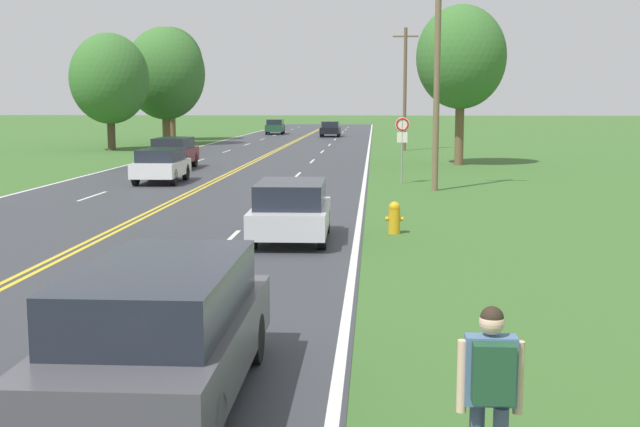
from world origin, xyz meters
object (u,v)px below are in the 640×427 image
at_px(car_dark_grey_van_nearest, 162,330).
at_px(car_silver_hatchback_approaching, 291,209).
at_px(tree_mid_treeline, 171,65).
at_px(car_maroon_suv_mid_far, 174,152).
at_px(car_white_hatchback_mid_near, 161,164).
at_px(car_black_sedan_receding, 330,129).
at_px(traffic_sign, 402,133).
at_px(fire_hydrant, 394,217).
at_px(tree_left_verge, 165,74).
at_px(tree_right_cluster, 461,58).
at_px(hitchhiker_person, 491,381).
at_px(car_dark_green_suv_distant, 275,126).
at_px(tree_far_back, 109,79).

height_order(car_dark_grey_van_nearest, car_silver_hatchback_approaching, car_dark_grey_van_nearest).
distance_m(tree_mid_treeline, car_silver_hatchback_approaching, 54.36).
distance_m(tree_mid_treeline, car_maroon_suv_mid_far, 31.88).
height_order(car_white_hatchback_mid_near, car_black_sedan_receding, car_black_sedan_receding).
bearing_deg(traffic_sign, car_maroon_suv_mid_far, 149.62).
bearing_deg(traffic_sign, car_black_sedan_receding, 96.96).
relative_size(fire_hydrant, car_white_hatchback_mid_near, 0.22).
relative_size(tree_mid_treeline, car_silver_hatchback_approaching, 2.60).
bearing_deg(tree_left_verge, fire_hydrant, -67.96).
bearing_deg(car_maroon_suv_mid_far, car_silver_hatchback_approaching, -159.74).
relative_size(tree_left_verge, car_dark_grey_van_nearest, 1.97).
xyz_separation_m(tree_left_verge, car_black_sedan_receding, (12.32, 16.24, -4.88)).
distance_m(tree_right_cluster, car_maroon_suv_mid_far, 16.26).
height_order(hitchhiker_person, car_silver_hatchback_approaching, hitchhiker_person).
height_order(hitchhiker_person, traffic_sign, traffic_sign).
height_order(tree_right_cluster, car_dark_green_suv_distant, tree_right_cluster).
distance_m(traffic_sign, tree_left_verge, 34.74).
bearing_deg(traffic_sign, car_dark_grey_van_nearest, -98.01).
distance_m(fire_hydrant, car_black_sedan_receding, 59.16).
bearing_deg(tree_mid_treeline, tree_right_cluster, -49.54).
bearing_deg(car_dark_green_suv_distant, tree_far_back, 161.89).
relative_size(hitchhiker_person, car_dark_grey_van_nearest, 0.36).
relative_size(tree_right_cluster, car_white_hatchback_mid_near, 2.24).
bearing_deg(hitchhiker_person, car_dark_grey_van_nearest, 60.42).
relative_size(fire_hydrant, traffic_sign, 0.30).
distance_m(car_dark_grey_van_nearest, car_dark_green_suv_distant, 77.46).
bearing_deg(car_dark_grey_van_nearest, car_silver_hatchback_approaching, 177.82).
height_order(tree_mid_treeline, car_black_sedan_receding, tree_mid_treeline).
relative_size(fire_hydrant, car_dark_green_suv_distant, 0.17).
relative_size(tree_right_cluster, car_dark_green_suv_distant, 1.77).
bearing_deg(car_dark_grey_van_nearest, tree_mid_treeline, -166.25).
xyz_separation_m(fire_hydrant, car_silver_hatchback_approaching, (-2.61, -1.27, 0.36)).
relative_size(fire_hydrant, tree_right_cluster, 0.10).
bearing_deg(hitchhiker_person, fire_hydrant, 2.13).
relative_size(tree_left_verge, tree_far_back, 1.13).
distance_m(hitchhiker_person, tree_right_cluster, 38.25).
distance_m(tree_far_back, car_dark_grey_van_nearest, 50.51).
xyz_separation_m(tree_left_verge, car_maroon_suv_mid_far, (6.32, -22.76, -4.79)).
relative_size(tree_left_verge, tree_right_cluster, 1.08).
height_order(hitchhiker_person, car_white_hatchback_mid_near, hitchhiker_person).
bearing_deg(car_dark_grey_van_nearest, tree_far_back, -161.38).
distance_m(tree_mid_treeline, car_dark_green_suv_distant, 17.30).
bearing_deg(car_white_hatchback_mid_near, car_dark_grey_van_nearest, -166.21).
bearing_deg(fire_hydrant, car_dark_green_suv_distant, 99.83).
height_order(fire_hydrant, tree_right_cluster, tree_right_cluster).
distance_m(traffic_sign, car_white_hatchback_mid_near, 10.40).
xyz_separation_m(fire_hydrant, car_maroon_suv_mid_far, (-10.97, 19.94, 0.45)).
xyz_separation_m(car_black_sedan_receding, car_dark_green_suv_distant, (-6.25, 5.80, 0.07)).
relative_size(tree_far_back, car_maroon_suv_mid_far, 1.98).
height_order(fire_hydrant, tree_left_verge, tree_left_verge).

